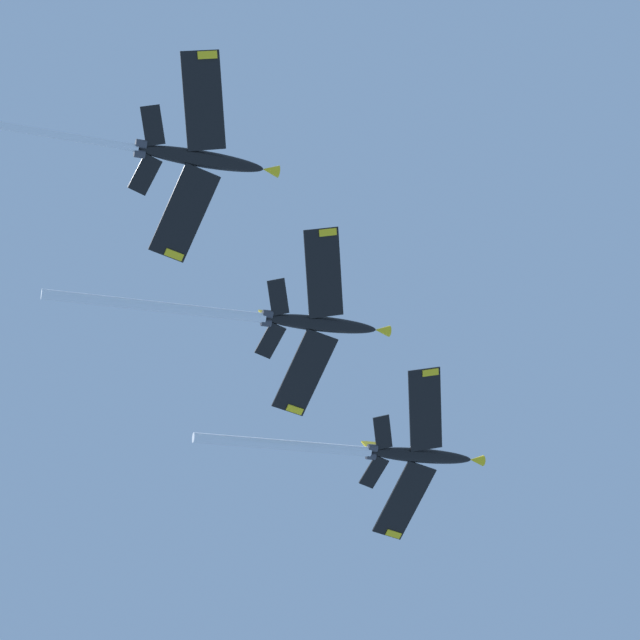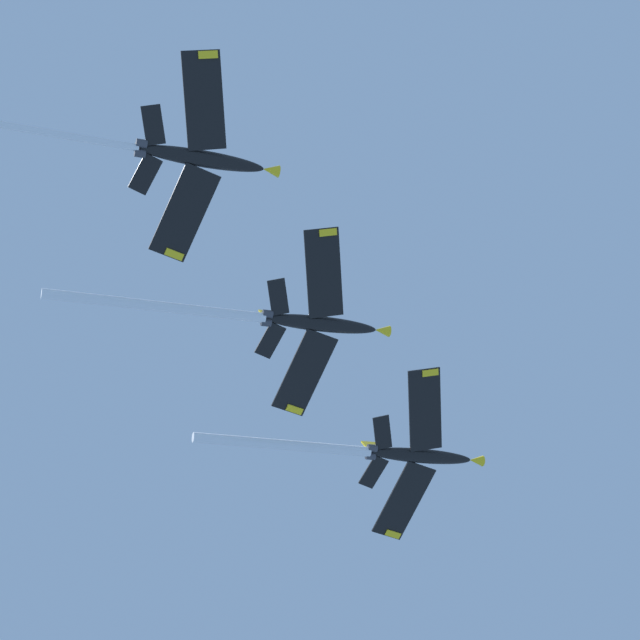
% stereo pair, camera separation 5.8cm
% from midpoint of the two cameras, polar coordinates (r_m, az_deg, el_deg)
% --- Properties ---
extents(jet_lead, '(31.62, 20.16, 10.40)m').
position_cam_midpoint_polar(jet_lead, '(113.70, 3.15, -7.13)').
color(jet_lead, black).
extents(jet_second, '(34.09, 20.14, 11.16)m').
position_cam_midpoint_polar(jet_second, '(105.98, -2.73, 0.09)').
color(jet_second, black).
extents(jet_third, '(32.85, 20.16, 10.76)m').
position_cam_midpoint_polar(jet_third, '(100.02, -8.07, 8.88)').
color(jet_third, black).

